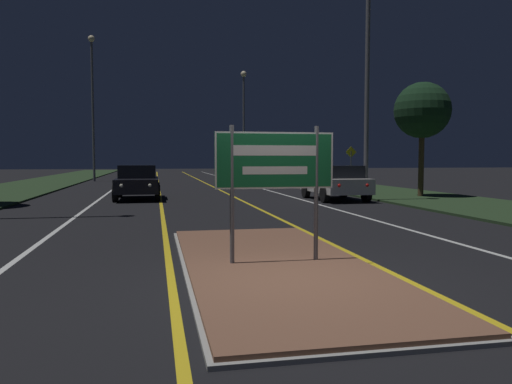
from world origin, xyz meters
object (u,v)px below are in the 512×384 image
Objects in this scene: car_receding_0 at (335,182)px; car_approaching_0 at (137,181)px; streetlight_right_near at (367,56)px; car_receding_1 at (275,173)px; warning_sign at (351,164)px; highway_sign at (275,167)px; streetlight_right_far at (244,108)px; car_receding_2 at (242,170)px; streetlight_left_far at (93,92)px.

car_approaching_0 reaches higher than car_receding_0.
streetlight_right_near is at bearing -19.41° from car_approaching_0.
car_receding_1 is 6.92m from warning_sign.
highway_sign is 0.24× the size of streetlight_right_near.
car_receding_1 is at bearing 112.53° from warning_sign.
highway_sign is 0.53× the size of car_receding_0.
car_approaching_0 is at bearing -110.20° from streetlight_right_far.
streetlight_right_far reaches higher than car_receding_1.
streetlight_right_far reaches higher than car_approaching_0.
streetlight_right_near is 25.44m from car_receding_2.
streetlight_right_near reaches higher than warning_sign.
streetlight_right_near is 10.80m from car_approaching_0.
car_approaching_0 is at bearing -131.12° from car_receding_1.
highway_sign is at bearing -114.54° from car_receding_0.
warning_sign is (11.01, 3.23, 0.71)m from car_approaching_0.
car_approaching_0 is at bearing -77.96° from streetlight_left_far.
highway_sign is 0.93× the size of warning_sign.
car_receding_0 is 23.85m from car_receding_2.
car_receding_1 is 1.88× the size of warning_sign.
streetlight_right_far is 26.95m from car_receding_0.
highway_sign is 19.41m from warning_sign.
streetlight_left_far is 24.11m from car_receding_0.
streetlight_left_far is at bearing 145.59° from car_receding_1.
streetlight_left_far is 19.31m from car_approaching_0.
streetlight_left_far is at bearing 102.04° from car_approaching_0.
streetlight_left_far reaches higher than car_receding_0.
streetlight_right_far is at bearing 26.25° from streetlight_left_far.
car_receding_2 is at bearing 90.09° from car_receding_1.
car_approaching_0 is (-9.03, 3.18, -5.01)m from streetlight_right_near.
streetlight_right_near is 2.23× the size of car_receding_0.
streetlight_right_far is (-0.11, 27.41, 0.68)m from streetlight_right_near.
highway_sign is 0.20× the size of streetlight_left_far.
car_receding_2 is at bearing 80.92° from highway_sign.
streetlight_left_far reaches higher than streetlight_right_far.
streetlight_left_far is 2.54× the size of car_receding_1.
car_receding_0 is at bearing -118.23° from warning_sign.
streetlight_right_near is 0.92× the size of streetlight_right_far.
car_receding_1 is 12.73m from car_approaching_0.
streetlight_right_far is 4.27× the size of warning_sign.
car_receding_1 is (-0.54, -14.64, -5.65)m from streetlight_right_far.
streetlight_left_far is 1.21× the size of streetlight_right_near.
car_receding_0 is (-0.77, -26.33, -5.69)m from streetlight_right_far.
car_receding_1 is 1.06× the size of car_approaching_0.
highway_sign reaches higher than car_receding_0.
car_receding_2 is 23.30m from car_approaching_0.
streetlight_right_far is 6.24m from car_receding_2.
warning_sign is at bearing -81.84° from car_receding_2.
streetlight_right_far reaches higher than car_receding_0.
car_receding_1 is 1.00× the size of car_receding_2.
highway_sign reaches higher than car_approaching_0.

